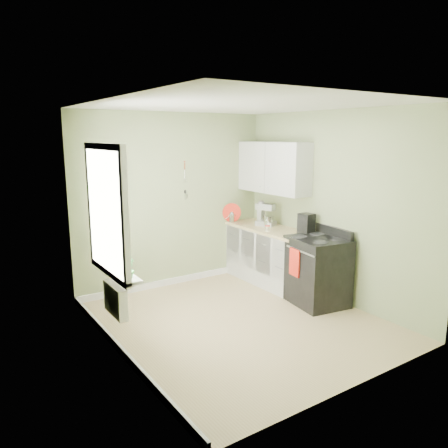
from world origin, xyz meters
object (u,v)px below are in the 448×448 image
kettle (231,217)px  stand_mixer (265,215)px  stove (317,271)px  coffee_maker (306,225)px

kettle → stand_mixer: bearing=-63.1°
stove → kettle: 1.88m
stand_mixer → coffee_maker: bearing=-84.9°
stand_mixer → kettle: bearing=116.9°
stove → kettle: bearing=97.2°
coffee_maker → stove: bearing=-108.6°
kettle → coffee_maker: (0.36, -1.41, 0.06)m
coffee_maker → kettle: bearing=104.2°
stove → stand_mixer: (0.05, 1.24, 0.60)m
stove → stand_mixer: size_ratio=2.70×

